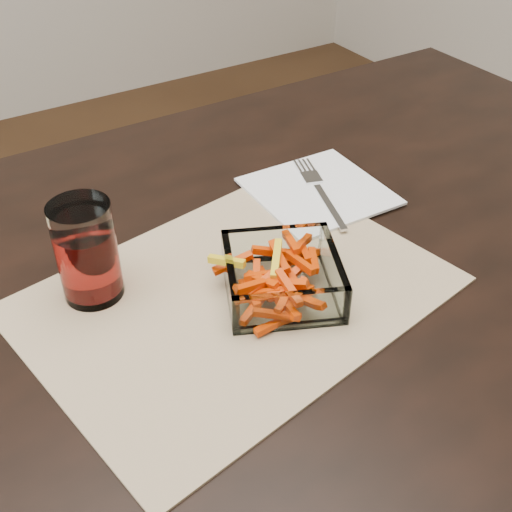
{
  "coord_description": "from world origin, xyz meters",
  "views": [
    {
      "loc": [
        -0.22,
        -0.48,
        1.23
      ],
      "look_at": [
        0.09,
        0.0,
        0.78
      ],
      "focal_mm": 45.0,
      "sensor_mm": 36.0,
      "label": 1
    }
  ],
  "objects_px": {
    "dining_table": "(196,362)",
    "tumbler": "(87,255)",
    "fork": "(319,190)",
    "glass_bowl": "(282,279)"
  },
  "relations": [
    {
      "from": "dining_table",
      "to": "tumbler",
      "type": "relative_size",
      "value": 13.75
    },
    {
      "from": "tumbler",
      "to": "fork",
      "type": "height_order",
      "value": "tumbler"
    },
    {
      "from": "dining_table",
      "to": "fork",
      "type": "relative_size",
      "value": 8.83
    },
    {
      "from": "dining_table",
      "to": "fork",
      "type": "xyz_separation_m",
      "value": [
        0.26,
        0.11,
        0.1
      ]
    },
    {
      "from": "dining_table",
      "to": "glass_bowl",
      "type": "distance_m",
      "value": 0.15
    },
    {
      "from": "glass_bowl",
      "to": "tumbler",
      "type": "relative_size",
      "value": 1.41
    },
    {
      "from": "tumbler",
      "to": "fork",
      "type": "xyz_separation_m",
      "value": [
        0.34,
        0.03,
        -0.05
      ]
    },
    {
      "from": "dining_table",
      "to": "glass_bowl",
      "type": "bearing_deg",
      "value": -20.23
    },
    {
      "from": "glass_bowl",
      "to": "tumbler",
      "type": "bearing_deg",
      "value": 147.96
    },
    {
      "from": "glass_bowl",
      "to": "fork",
      "type": "distance_m",
      "value": 0.22
    }
  ]
}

